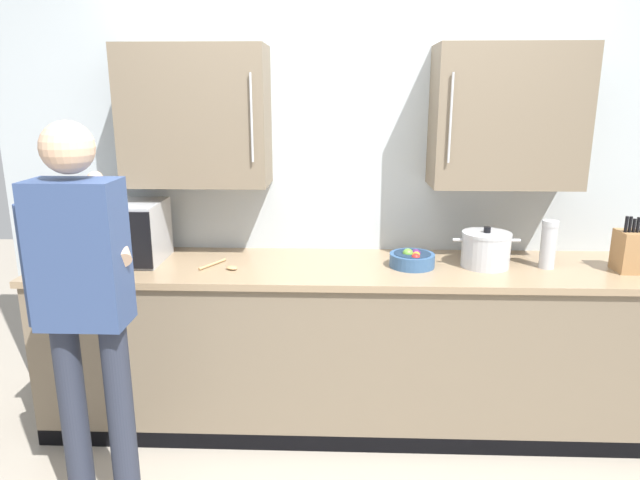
{
  "coord_description": "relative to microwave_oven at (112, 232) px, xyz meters",
  "views": [
    {
      "loc": [
        -0.05,
        -2.18,
        1.8
      ],
      "look_at": [
        -0.15,
        0.64,
        1.07
      ],
      "focal_mm": 31.59,
      "sensor_mm": 36.0,
      "label": 1
    }
  ],
  "objects": [
    {
      "name": "wooden_spoon",
      "position": [
        0.62,
        -0.11,
        -0.15
      ],
      "size": [
        0.21,
        0.19,
        0.02
      ],
      "color": "tan",
      "rests_on": "counter_unit"
    },
    {
      "name": "fruit_bowl",
      "position": [
        1.61,
        -0.05,
        -0.12
      ],
      "size": [
        0.24,
        0.24,
        0.1
      ],
      "color": "#335684",
      "rests_on": "counter_unit"
    },
    {
      "name": "back_wall_tiled",
      "position": [
        1.28,
        0.29,
        0.37
      ],
      "size": [
        4.01,
        0.44,
        2.75
      ],
      "color": "#B2BCC1",
      "rests_on": "ground_plane"
    },
    {
      "name": "counter_unit",
      "position": [
        1.28,
        -0.04,
        -0.62
      ],
      "size": [
        3.3,
        0.67,
        0.92
      ],
      "color": "#756651",
      "rests_on": "ground_plane"
    },
    {
      "name": "microwave_oven",
      "position": [
        0.0,
        0.0,
        0.0
      ],
      "size": [
        0.5,
        0.39,
        0.32
      ],
      "color": "#B7BABF",
      "rests_on": "counter_unit"
    },
    {
      "name": "person_figure",
      "position": [
        0.21,
        -0.83,
        -0.05
      ],
      "size": [
        0.44,
        0.59,
        1.71
      ],
      "color": "#282D3D",
      "rests_on": "ground_plane"
    },
    {
      "name": "thermos_flask",
      "position": [
        2.31,
        -0.05,
        -0.03
      ],
      "size": [
        0.08,
        0.08,
        0.25
      ],
      "color": "#B7BABF",
      "rests_on": "counter_unit"
    },
    {
      "name": "knife_block",
      "position": [
        2.7,
        -0.09,
        -0.05
      ],
      "size": [
        0.11,
        0.15,
        0.29
      ],
      "color": "#A37547",
      "rests_on": "counter_unit"
    },
    {
      "name": "stock_pot",
      "position": [
        2.0,
        -0.03,
        -0.07
      ],
      "size": [
        0.35,
        0.25,
        0.21
      ],
      "color": "#B7BABF",
      "rests_on": "counter_unit"
    }
  ]
}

